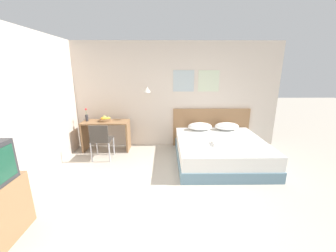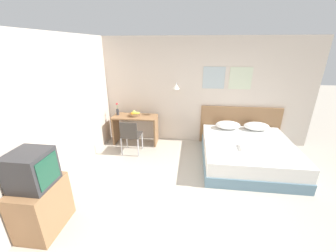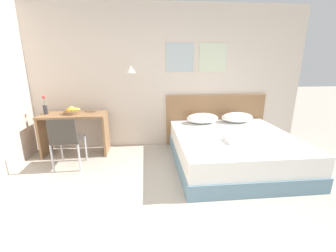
{
  "view_description": "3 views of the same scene",
  "coord_description": "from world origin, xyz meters",
  "px_view_note": "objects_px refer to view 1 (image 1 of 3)",
  "views": [
    {
      "loc": [
        -0.1,
        -2.59,
        1.99
      ],
      "look_at": [
        -0.05,
        1.64,
        0.82
      ],
      "focal_mm": 22.0,
      "sensor_mm": 36.0,
      "label": 1
    },
    {
      "loc": [
        -0.13,
        -2.51,
        2.45
      ],
      "look_at": [
        -0.66,
        1.81,
        0.72
      ],
      "focal_mm": 22.0,
      "sensor_mm": 36.0,
      "label": 2
    },
    {
      "loc": [
        -0.3,
        -1.66,
        1.66
      ],
      "look_at": [
        0.04,
        1.7,
        0.66
      ],
      "focal_mm": 24.0,
      "sensor_mm": 36.0,
      "label": 3
    }
  ],
  "objects_px": {
    "desk": "(106,130)",
    "bed": "(220,151)",
    "flower_vase": "(87,116)",
    "pillow_right": "(227,126)",
    "folded_towel_near_foot": "(220,143)",
    "desk_chair": "(101,139)",
    "headboard": "(211,127)",
    "pillow_left": "(200,126)",
    "fruit_bowl": "(105,119)"
  },
  "relations": [
    {
      "from": "fruit_bowl",
      "to": "flower_vase",
      "type": "bearing_deg",
      "value": 177.88
    },
    {
      "from": "bed",
      "to": "pillow_left",
      "type": "height_order",
      "value": "pillow_left"
    },
    {
      "from": "flower_vase",
      "to": "bed",
      "type": "bearing_deg",
      "value": -13.43
    },
    {
      "from": "pillow_right",
      "to": "folded_towel_near_foot",
      "type": "bearing_deg",
      "value": -112.24
    },
    {
      "from": "folded_towel_near_foot",
      "to": "flower_vase",
      "type": "relative_size",
      "value": 0.98
    },
    {
      "from": "headboard",
      "to": "desk",
      "type": "distance_m",
      "value": 2.7
    },
    {
      "from": "pillow_left",
      "to": "folded_towel_near_foot",
      "type": "height_order",
      "value": "pillow_left"
    },
    {
      "from": "pillow_left",
      "to": "desk",
      "type": "relative_size",
      "value": 0.53
    },
    {
      "from": "pillow_left",
      "to": "flower_vase",
      "type": "xyz_separation_m",
      "value": [
        -2.81,
        0.01,
        0.26
      ]
    },
    {
      "from": "bed",
      "to": "fruit_bowl",
      "type": "distance_m",
      "value": 2.85
    },
    {
      "from": "desk_chair",
      "to": "flower_vase",
      "type": "relative_size",
      "value": 2.58
    },
    {
      "from": "headboard",
      "to": "flower_vase",
      "type": "height_order",
      "value": "flower_vase"
    },
    {
      "from": "bed",
      "to": "desk",
      "type": "height_order",
      "value": "desk"
    },
    {
      "from": "desk_chair",
      "to": "fruit_bowl",
      "type": "distance_m",
      "value": 0.7
    },
    {
      "from": "pillow_right",
      "to": "desk_chair",
      "type": "height_order",
      "value": "desk_chair"
    },
    {
      "from": "pillow_right",
      "to": "desk_chair",
      "type": "bearing_deg",
      "value": -167.82
    },
    {
      "from": "bed",
      "to": "pillow_left",
      "type": "bearing_deg",
      "value": 114.53
    },
    {
      "from": "headboard",
      "to": "flower_vase",
      "type": "distance_m",
      "value": 3.18
    },
    {
      "from": "pillow_left",
      "to": "desk_chair",
      "type": "height_order",
      "value": "desk_chair"
    },
    {
      "from": "pillow_left",
      "to": "desk_chair",
      "type": "relative_size",
      "value": 0.71
    },
    {
      "from": "headboard",
      "to": "pillow_left",
      "type": "distance_m",
      "value": 0.44
    },
    {
      "from": "fruit_bowl",
      "to": "pillow_left",
      "type": "bearing_deg",
      "value": 0.21
    },
    {
      "from": "pillow_right",
      "to": "flower_vase",
      "type": "bearing_deg",
      "value": 179.87
    },
    {
      "from": "pillow_right",
      "to": "folded_towel_near_foot",
      "type": "xyz_separation_m",
      "value": [
        -0.42,
        -1.04,
        -0.07
      ]
    },
    {
      "from": "bed",
      "to": "flower_vase",
      "type": "relative_size",
      "value": 6.03
    },
    {
      "from": "folded_towel_near_foot",
      "to": "fruit_bowl",
      "type": "xyz_separation_m",
      "value": [
        -2.62,
        1.03,
        0.26
      ]
    },
    {
      "from": "folded_towel_near_foot",
      "to": "desk",
      "type": "distance_m",
      "value": 2.79
    },
    {
      "from": "headboard",
      "to": "pillow_right",
      "type": "bearing_deg",
      "value": -38.03
    },
    {
      "from": "pillow_right",
      "to": "desk_chair",
      "type": "xyz_separation_m",
      "value": [
        -2.97,
        -0.64,
        -0.09
      ]
    },
    {
      "from": "pillow_right",
      "to": "headboard",
      "type": "bearing_deg",
      "value": 141.97
    },
    {
      "from": "desk",
      "to": "flower_vase",
      "type": "height_order",
      "value": "flower_vase"
    },
    {
      "from": "desk",
      "to": "bed",
      "type": "bearing_deg",
      "value": -15.03
    },
    {
      "from": "folded_towel_near_foot",
      "to": "desk_chair",
      "type": "xyz_separation_m",
      "value": [
        -2.55,
        0.4,
        -0.03
      ]
    },
    {
      "from": "fruit_bowl",
      "to": "flower_vase",
      "type": "relative_size",
      "value": 0.91
    },
    {
      "from": "headboard",
      "to": "desk_chair",
      "type": "relative_size",
      "value": 2.38
    },
    {
      "from": "pillow_right",
      "to": "pillow_left",
      "type": "bearing_deg",
      "value": 180.0
    },
    {
      "from": "folded_towel_near_foot",
      "to": "fruit_bowl",
      "type": "relative_size",
      "value": 1.08
    },
    {
      "from": "pillow_left",
      "to": "desk",
      "type": "distance_m",
      "value": 2.34
    },
    {
      "from": "folded_towel_near_foot",
      "to": "desk",
      "type": "height_order",
      "value": "desk"
    },
    {
      "from": "desk",
      "to": "desk_chair",
      "type": "bearing_deg",
      "value": -85.53
    },
    {
      "from": "folded_towel_near_foot",
      "to": "flower_vase",
      "type": "xyz_separation_m",
      "value": [
        -3.06,
        1.04,
        0.33
      ]
    },
    {
      "from": "headboard",
      "to": "fruit_bowl",
      "type": "distance_m",
      "value": 2.73
    },
    {
      "from": "bed",
      "to": "desk",
      "type": "relative_size",
      "value": 1.74
    },
    {
      "from": "folded_towel_near_foot",
      "to": "flower_vase",
      "type": "bearing_deg",
      "value": 161.15
    },
    {
      "from": "pillow_left",
      "to": "folded_towel_near_foot",
      "type": "bearing_deg",
      "value": -76.21
    },
    {
      "from": "fruit_bowl",
      "to": "pillow_right",
      "type": "bearing_deg",
      "value": 0.17
    },
    {
      "from": "desk",
      "to": "fruit_bowl",
      "type": "xyz_separation_m",
      "value": [
        -0.02,
        0.01,
        0.27
      ]
    },
    {
      "from": "pillow_right",
      "to": "desk_chair",
      "type": "relative_size",
      "value": 0.71
    },
    {
      "from": "flower_vase",
      "to": "folded_towel_near_foot",
      "type": "bearing_deg",
      "value": -18.85
    },
    {
      "from": "bed",
      "to": "desk_chair",
      "type": "distance_m",
      "value": 2.65
    }
  ]
}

